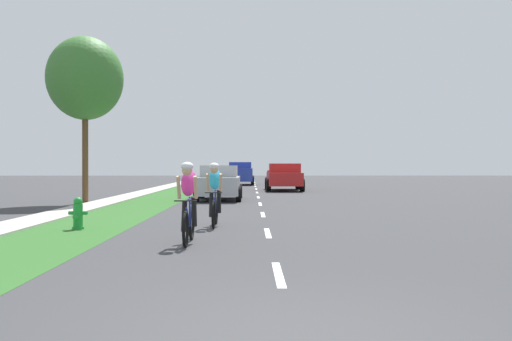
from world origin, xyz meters
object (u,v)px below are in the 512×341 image
at_px(cyclist_lead, 188,202).
at_px(pickup_red, 284,177).
at_px(sedan_silver, 219,182).
at_px(suv_blue, 240,173).
at_px(cyclist_trailing, 215,194).
at_px(fire_hydrant_green, 78,214).
at_px(street_tree_near, 85,79).

xyz_separation_m(cyclist_lead, pickup_red, (3.25, 22.85, 0.02)).
xyz_separation_m(sedan_silver, suv_blue, (0.60, 19.34, 0.18)).
xyz_separation_m(cyclist_trailing, pickup_red, (2.94, 19.78, 0.02)).
bearing_deg(cyclist_lead, fire_hydrant_green, 139.66).
height_order(fire_hydrant_green, cyclist_trailing, cyclist_trailing).
distance_m(cyclist_lead, suv_blue, 33.08).
bearing_deg(pickup_red, cyclist_trailing, -98.44).
xyz_separation_m(cyclist_lead, street_tree_near, (-5.44, 11.58, 4.18)).
distance_m(sedan_silver, pickup_red, 9.73).
height_order(cyclist_trailing, street_tree_near, street_tree_near).
relative_size(fire_hydrant_green, suv_blue, 0.16).
distance_m(suv_blue, street_tree_near, 22.65).
height_order(sedan_silver, street_tree_near, street_tree_near).
xyz_separation_m(fire_hydrant_green, cyclist_trailing, (3.20, 0.61, 0.44)).
height_order(suv_blue, street_tree_near, street_tree_near).
height_order(cyclist_trailing, pickup_red, pickup_red).
distance_m(cyclist_lead, sedan_silver, 13.74).
xyz_separation_m(cyclist_trailing, suv_blue, (0.11, 30.01, 0.14)).
distance_m(fire_hydrant_green, cyclist_trailing, 3.29).
bearing_deg(fire_hydrant_green, street_tree_near, 105.60).
bearing_deg(cyclist_lead, cyclist_trailing, 84.21).
relative_size(cyclist_trailing, suv_blue, 0.37).
xyz_separation_m(fire_hydrant_green, street_tree_near, (-2.55, 9.12, 4.62)).
distance_m(fire_hydrant_green, suv_blue, 30.80).
bearing_deg(cyclist_trailing, suv_blue, 89.78).
height_order(fire_hydrant_green, sedan_silver, sedan_silver).
relative_size(fire_hydrant_green, sedan_silver, 0.18).
height_order(pickup_red, suv_blue, suv_blue).
distance_m(sedan_silver, suv_blue, 19.35).
bearing_deg(fire_hydrant_green, cyclist_lead, -40.34).
relative_size(sedan_silver, street_tree_near, 0.64).
bearing_deg(pickup_red, fire_hydrant_green, -106.75).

